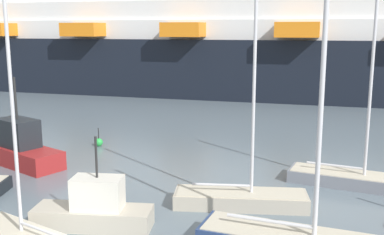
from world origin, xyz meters
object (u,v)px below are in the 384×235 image
Objects in this scene: fishing_boat_1 at (95,209)px; cruise_ship at (300,37)px; channel_buoy_1 at (17,132)px; sailboat_0 at (241,196)px; fishing_boat_0 at (17,148)px; channel_buoy_0 at (99,142)px; sailboat_3 at (354,177)px.

cruise_ship reaches higher than fishing_boat_1.
fishing_boat_1 reaches higher than channel_buoy_1.
sailboat_0 is 7.80× the size of channel_buoy_1.
fishing_boat_1 is at bearing -16.25° from fishing_boat_0.
channel_buoy_0 is 0.01× the size of cruise_ship.
sailboat_3 is at bearing 25.75° from fishing_boat_0.
fishing_boat_0 is at bearing -112.02° from cruise_ship.
channel_buoy_0 is (2.60, 5.53, -0.71)m from fishing_boat_0.
fishing_boat_1 is (-10.40, -9.40, 0.32)m from sailboat_3.
cruise_ship is at bearing 106.56° from sailboat_3.
sailboat_0 is 8.11× the size of channel_buoy_0.
sailboat_0 is 14.79m from channel_buoy_0.
cruise_ship is (17.97, 32.32, 7.01)m from channel_buoy_1.
sailboat_3 is 7.86× the size of channel_buoy_0.
sailboat_0 is 15.33m from fishing_boat_0.
channel_buoy_1 is at bearing -122.66° from cruise_ship.
sailboat_3 is 37.15m from cruise_ship.
sailboat_0 reaches higher than fishing_boat_1.
fishing_boat_0 is at bearing -49.70° from channel_buoy_1.
sailboat_3 is (5.06, 4.96, -0.02)m from sailboat_0.
sailboat_0 is at bearing -31.95° from channel_buoy_0.
fishing_boat_0 reaches higher than channel_buoy_1.
sailboat_0 is 1.03× the size of sailboat_3.
fishing_boat_0 reaches higher than fishing_boat_1.
fishing_boat_1 is at bearing -154.66° from sailboat_0.
fishing_boat_1 is 0.04× the size of cruise_ship.
channel_buoy_1 is at bearing 148.55° from fishing_boat_0.
cruise_ship is (3.00, 45.15, 6.57)m from fishing_boat_1.
channel_buoy_0 is at bearing 83.06° from fishing_boat_0.
channel_buoy_0 is at bearing 175.63° from sailboat_3.
fishing_boat_0 is 5.74× the size of channel_buoy_0.
sailboat_3 is 25.60m from channel_buoy_1.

